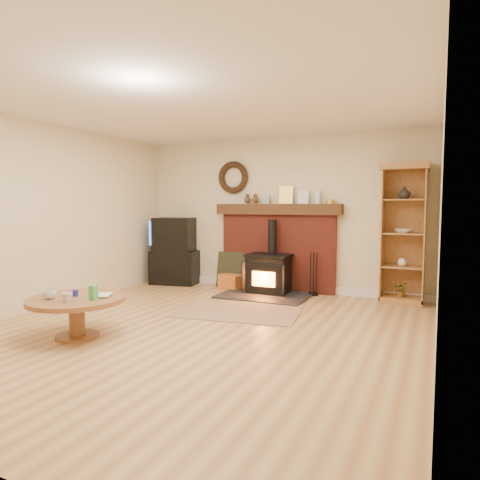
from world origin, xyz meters
The scene contains 11 objects.
ground centered at (0.00, 0.00, 0.00)m, with size 5.50×5.50×0.00m, color #A97546.
room_shell centered at (-0.02, 0.09, 1.72)m, with size 5.02×5.52×2.61m.
chimney_breast centered at (0.00, 2.67, 0.80)m, with size 2.20×0.22×1.78m.
wood_stove centered at (-0.01, 2.27, 0.32)m, with size 1.40×1.00×1.22m.
area_rug centered at (0.03, 1.04, 0.01)m, with size 1.66×1.14×0.01m, color brown.
tv_unit centered at (-1.94, 2.47, 0.59)m, with size 0.94×0.74×1.23m.
curio_cabinet centered at (2.02, 2.56, 1.04)m, with size 0.66×0.48×2.07m.
firelog_box centered at (-0.75, 2.40, 0.13)m, with size 0.41×0.26×0.26m, color gold.
leaning_painting centered at (-0.83, 2.55, 0.32)m, with size 0.53×0.03×0.63m, color black.
fire_tools centered at (0.68, 2.50, 0.13)m, with size 0.16×0.16×0.70m.
coffee_table centered at (-1.10, -0.76, 0.36)m, with size 1.05×1.05×0.61m.
Camera 1 is at (2.49, -4.19, 1.46)m, focal length 32.00 mm.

